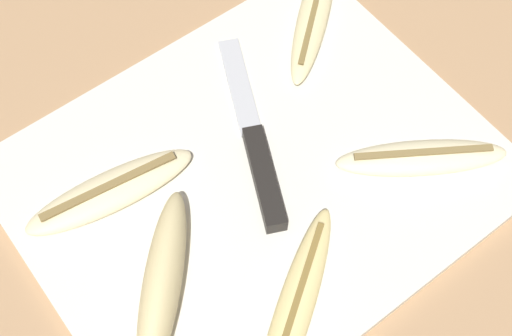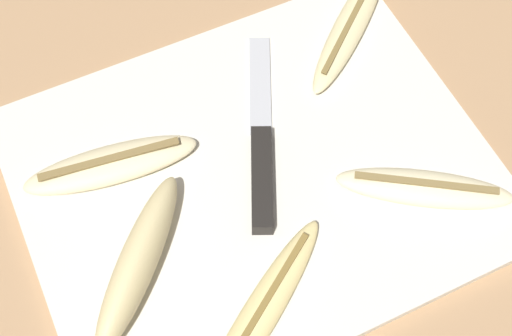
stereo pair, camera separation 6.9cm
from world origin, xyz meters
name	(u,v)px [view 2 (the right image)]	position (x,y,z in m)	size (l,w,h in m)	color
ground_plane	(256,179)	(0.00, 0.00, 0.00)	(4.00, 4.00, 0.00)	tan
cutting_board	(256,176)	(0.00, 0.00, 0.01)	(0.45, 0.37, 0.01)	silver
knife	(261,162)	(0.01, 0.01, 0.02)	(0.12, 0.22, 0.02)	black
banana_pale_long	(424,188)	(0.13, -0.09, 0.02)	(0.16, 0.12, 0.02)	beige
banana_cream_curved	(111,165)	(-0.13, 0.06, 0.02)	(0.17, 0.07, 0.02)	beige
banana_golden_short	(259,317)	(-0.06, -0.13, 0.02)	(0.19, 0.15, 0.02)	#EDD689
banana_soft_right	(351,24)	(0.17, 0.12, 0.02)	(0.18, 0.15, 0.02)	beige
banana_mellow_near	(138,261)	(-0.14, -0.05, 0.03)	(0.14, 0.15, 0.04)	beige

